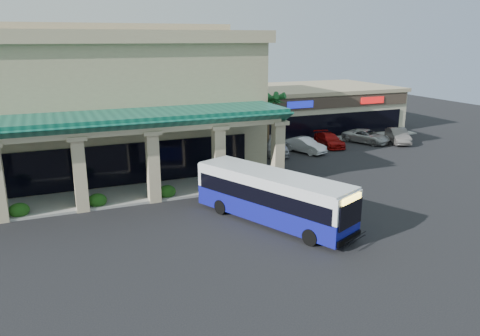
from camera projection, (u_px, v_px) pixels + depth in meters
name	position (u px, v px, depth m)	size (l,w,h in m)	color
ground	(226.00, 222.00, 27.21)	(110.00, 110.00, 0.00)	black
main_building	(58.00, 99.00, 36.93)	(30.80, 14.80, 11.35)	tan
arcade	(69.00, 161.00, 29.52)	(30.00, 6.20, 5.70)	#0C4D3E
strip_mall	(296.00, 108.00, 54.57)	(22.50, 12.50, 4.90)	beige
palm_0	(273.00, 125.00, 39.26)	(2.40, 2.40, 6.60)	#144C1F
palm_1	(268.00, 123.00, 42.40)	(2.40, 2.40, 5.80)	#144C1F
broadleaf_tree	(228.00, 121.00, 46.24)	(2.60, 2.60, 4.81)	#17440F
transit_bus	(272.00, 198.00, 26.85)	(2.46, 10.57, 2.95)	#131794
pedestrian	(284.00, 199.00, 28.12)	(0.71, 0.47, 1.96)	slate
car_silver	(275.00, 145.00, 43.14)	(2.03, 5.04, 1.72)	#AEAEB5
car_white	(305.00, 145.00, 43.62)	(1.47, 4.22, 1.39)	silver
car_red	(329.00, 140.00, 46.05)	(1.83, 4.49, 1.30)	#930A08
car_gray	(366.00, 136.00, 47.66)	(2.24, 4.85, 1.35)	#A7A7A7
car_extra	(398.00, 136.00, 47.58)	(1.58, 4.52, 1.49)	#615C59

